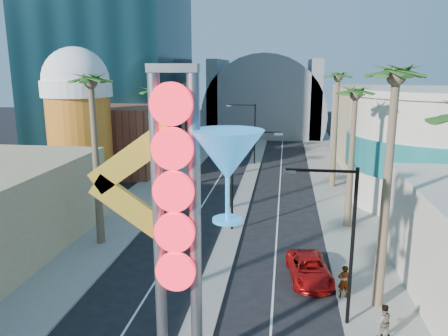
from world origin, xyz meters
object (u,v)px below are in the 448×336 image
neon_sign (198,211)px  red_pickup (309,269)px  pedestrian_a (344,281)px  pedestrian_b (383,321)px

neon_sign → red_pickup: 12.64m
pedestrian_a → pedestrian_b: size_ratio=1.12×
red_pickup → pedestrian_b: size_ratio=2.98×
neon_sign → pedestrian_b: 10.85m
red_pickup → pedestrian_a: pedestrian_a is taller
neon_sign → red_pickup: (4.76, 9.66, -6.62)m
neon_sign → pedestrian_a: 11.73m
pedestrian_a → pedestrian_b: pedestrian_a is taller
red_pickup → pedestrian_a: size_ratio=2.66×
neon_sign → pedestrian_b: size_ratio=7.57×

